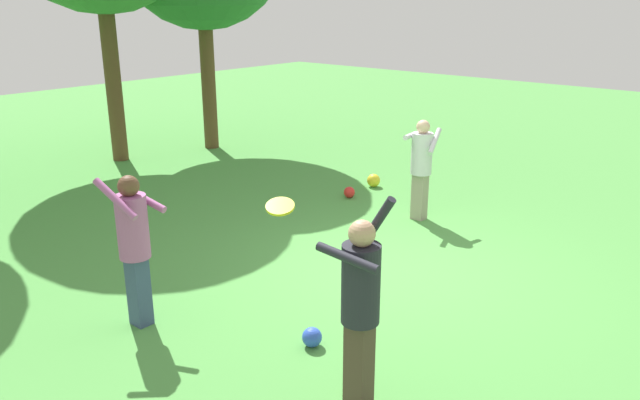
{
  "coord_description": "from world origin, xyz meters",
  "views": [
    {
      "loc": [
        -6.47,
        -4.29,
        3.54
      ],
      "look_at": [
        -0.71,
        0.66,
        1.05
      ],
      "focal_mm": 35.0,
      "sensor_mm": 36.0,
      "label": 1
    }
  ],
  "objects_px": {
    "ball_yellow": "(374,180)",
    "ball_blue": "(312,337)",
    "frisbee": "(280,206)",
    "ball_red": "(349,192)",
    "person_thrower": "(360,297)",
    "person_bystander": "(421,161)",
    "person_catcher": "(134,238)"
  },
  "relations": [
    {
      "from": "frisbee",
      "to": "ball_red",
      "type": "relative_size",
      "value": 1.81
    },
    {
      "from": "person_catcher",
      "to": "ball_blue",
      "type": "distance_m",
      "value": 2.21
    },
    {
      "from": "ball_red",
      "to": "ball_yellow",
      "type": "relative_size",
      "value": 0.81
    },
    {
      "from": "person_thrower",
      "to": "ball_blue",
      "type": "relative_size",
      "value": 9.17
    },
    {
      "from": "person_thrower",
      "to": "person_bystander",
      "type": "height_order",
      "value": "person_thrower"
    },
    {
      "from": "person_thrower",
      "to": "person_catcher",
      "type": "distance_m",
      "value": 2.78
    },
    {
      "from": "person_catcher",
      "to": "person_bystander",
      "type": "xyz_separation_m",
      "value": [
        5.05,
        -0.5,
        -0.06
      ]
    },
    {
      "from": "frisbee",
      "to": "ball_red",
      "type": "distance_m",
      "value": 5.79
    },
    {
      "from": "frisbee",
      "to": "ball_yellow",
      "type": "xyz_separation_m",
      "value": [
        5.61,
        2.96,
        -1.57
      ]
    },
    {
      "from": "person_catcher",
      "to": "ball_red",
      "type": "distance_m",
      "value": 5.39
    },
    {
      "from": "person_catcher",
      "to": "ball_red",
      "type": "relative_size",
      "value": 8.49
    },
    {
      "from": "person_catcher",
      "to": "frisbee",
      "type": "height_order",
      "value": "same"
    },
    {
      "from": "person_thrower",
      "to": "person_bystander",
      "type": "xyz_separation_m",
      "value": [
        4.59,
        2.23,
        -0.08
      ]
    },
    {
      "from": "ball_yellow",
      "to": "person_bystander",
      "type": "bearing_deg",
      "value": -121.11
    },
    {
      "from": "ball_red",
      "to": "person_bystander",
      "type": "bearing_deg",
      "value": -95.29
    },
    {
      "from": "person_bystander",
      "to": "ball_red",
      "type": "distance_m",
      "value": 1.82
    },
    {
      "from": "person_thrower",
      "to": "ball_red",
      "type": "bearing_deg",
      "value": -52.5
    },
    {
      "from": "person_bystander",
      "to": "ball_yellow",
      "type": "height_order",
      "value": "person_bystander"
    },
    {
      "from": "ball_yellow",
      "to": "ball_blue",
      "type": "bearing_deg",
      "value": -150.31
    },
    {
      "from": "ball_yellow",
      "to": "ball_blue",
      "type": "relative_size",
      "value": 1.2
    },
    {
      "from": "person_bystander",
      "to": "ball_red",
      "type": "xyz_separation_m",
      "value": [
        0.15,
        1.58,
        -0.88
      ]
    },
    {
      "from": "person_thrower",
      "to": "ball_red",
      "type": "height_order",
      "value": "person_thrower"
    },
    {
      "from": "person_catcher",
      "to": "person_bystander",
      "type": "distance_m",
      "value": 5.07
    },
    {
      "from": "person_bystander",
      "to": "ball_blue",
      "type": "xyz_separation_m",
      "value": [
        -4.15,
        -1.28,
        -0.88
      ]
    },
    {
      "from": "person_bystander",
      "to": "frisbee",
      "type": "bearing_deg",
      "value": 0.0
    },
    {
      "from": "frisbee",
      "to": "ball_blue",
      "type": "bearing_deg",
      "value": 2.83
    },
    {
      "from": "person_bystander",
      "to": "person_thrower",
      "type": "bearing_deg",
      "value": 10.16
    },
    {
      "from": "person_thrower",
      "to": "ball_blue",
      "type": "xyz_separation_m",
      "value": [
        0.44,
        0.95,
        -0.96
      ]
    },
    {
      "from": "frisbee",
      "to": "ball_blue",
      "type": "xyz_separation_m",
      "value": [
        0.46,
        0.02,
        -1.59
      ]
    },
    {
      "from": "person_catcher",
      "to": "person_bystander",
      "type": "height_order",
      "value": "person_catcher"
    },
    {
      "from": "person_thrower",
      "to": "ball_yellow",
      "type": "bearing_deg",
      "value": -56.55
    },
    {
      "from": "ball_yellow",
      "to": "ball_red",
      "type": "bearing_deg",
      "value": -175.46
    }
  ]
}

